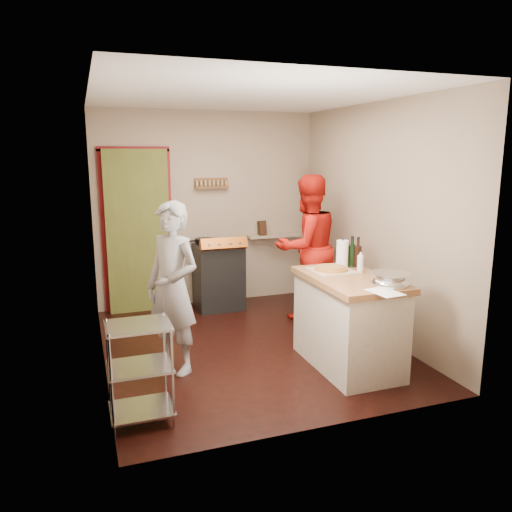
{
  "coord_description": "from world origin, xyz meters",
  "views": [
    {
      "loc": [
        -1.62,
        -4.84,
        2.04
      ],
      "look_at": [
        0.08,
        0.0,
        0.99
      ],
      "focal_mm": 35.0,
      "sensor_mm": 36.0,
      "label": 1
    }
  ],
  "objects_px": {
    "stove": "(218,275)",
    "wire_shelving": "(140,368)",
    "person_red": "(307,247)",
    "person_stripe": "(173,288)",
    "island": "(349,319)"
  },
  "relations": [
    {
      "from": "wire_shelving",
      "to": "person_red",
      "type": "height_order",
      "value": "person_red"
    },
    {
      "from": "stove",
      "to": "person_stripe",
      "type": "xyz_separation_m",
      "value": [
        -0.92,
        -1.78,
        0.36
      ]
    },
    {
      "from": "person_red",
      "to": "person_stripe",
      "type": "bearing_deg",
      "value": 19.64
    },
    {
      "from": "stove",
      "to": "island",
      "type": "xyz_separation_m",
      "value": [
        0.7,
        -2.23,
        0.03
      ]
    },
    {
      "from": "island",
      "to": "person_red",
      "type": "relative_size",
      "value": 0.75
    },
    {
      "from": "island",
      "to": "person_red",
      "type": "xyz_separation_m",
      "value": [
        0.26,
        1.51,
        0.42
      ]
    },
    {
      "from": "wire_shelving",
      "to": "person_red",
      "type": "relative_size",
      "value": 0.45
    },
    {
      "from": "wire_shelving",
      "to": "person_red",
      "type": "distance_m",
      "value": 3.0
    },
    {
      "from": "wire_shelving",
      "to": "person_red",
      "type": "xyz_separation_m",
      "value": [
        2.28,
        1.9,
        0.46
      ]
    },
    {
      "from": "stove",
      "to": "wire_shelving",
      "type": "xyz_separation_m",
      "value": [
        -1.33,
        -2.62,
        -0.01
      ]
    },
    {
      "from": "person_stripe",
      "to": "person_red",
      "type": "relative_size",
      "value": 0.9
    },
    {
      "from": "person_stripe",
      "to": "island",
      "type": "bearing_deg",
      "value": 37.47
    },
    {
      "from": "island",
      "to": "wire_shelving",
      "type": "bearing_deg",
      "value": -169.13
    },
    {
      "from": "island",
      "to": "person_red",
      "type": "bearing_deg",
      "value": 80.39
    },
    {
      "from": "island",
      "to": "person_red",
      "type": "distance_m",
      "value": 1.59
    }
  ]
}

